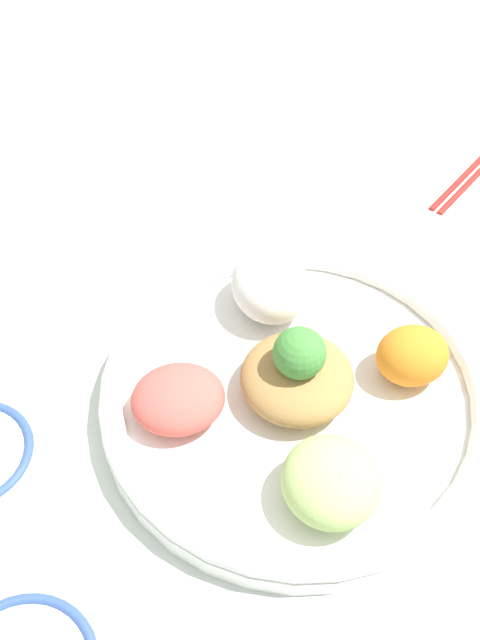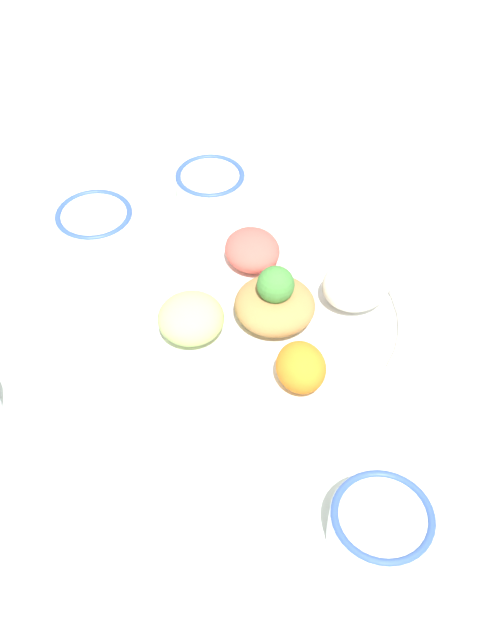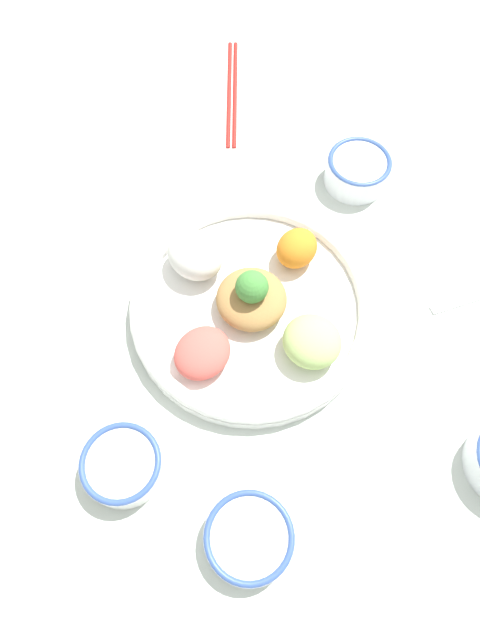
{
  "view_description": "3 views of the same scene",
  "coord_description": "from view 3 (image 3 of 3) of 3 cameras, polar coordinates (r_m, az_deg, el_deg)",
  "views": [
    {
      "loc": [
        -0.11,
        -0.37,
        0.54
      ],
      "look_at": [
        -0.06,
        0.0,
        0.09
      ],
      "focal_mm": 42.0,
      "sensor_mm": 36.0,
      "label": 1
    },
    {
      "loc": [
        0.55,
        -0.18,
        0.67
      ],
      "look_at": [
        0.01,
        -0.07,
        0.05
      ],
      "focal_mm": 42.0,
      "sensor_mm": 36.0,
      "label": 2
    },
    {
      "loc": [
        -0.26,
        -0.23,
        0.66
      ],
      "look_at": [
        -0.05,
        -0.04,
        0.05
      ],
      "focal_mm": 30.0,
      "sensor_mm": 36.0,
      "label": 3
    }
  ],
  "objects": [
    {
      "name": "salad_platter",
      "position": [
        0.72,
        1.14,
        1.66
      ],
      "size": [
        0.33,
        0.33,
        0.1
      ],
      "color": "white",
      "rests_on": "ground_plane"
    },
    {
      "name": "sauce_bowl_dark",
      "position": [
        0.65,
        0.97,
        -22.2
      ],
      "size": [
        0.1,
        0.1,
        0.03
      ],
      "color": "white",
      "rests_on": "ground_plane"
    },
    {
      "name": "sauce_bowl_red",
      "position": [
        0.67,
        -12.42,
        -14.87
      ],
      "size": [
        0.1,
        0.1,
        0.04
      ],
      "color": "white",
      "rests_on": "ground_plane"
    },
    {
      "name": "chopsticks_pair_near",
      "position": [
        0.99,
        -0.86,
        23.2
      ],
      "size": [
        0.19,
        0.18,
        0.01
      ],
      "rotation": [
        0.0,
        0.0,
        3.89
      ],
      "color": "red",
      "rests_on": "ground_plane"
    },
    {
      "name": "rice_bowl_blue",
      "position": [
        0.86,
        12.43,
        15.4
      ],
      "size": [
        0.1,
        0.1,
        0.05
      ],
      "color": "white",
      "rests_on": "ground_plane"
    },
    {
      "name": "ground_plane",
      "position": [
        0.75,
        0.58,
        2.82
      ],
      "size": [
        2.4,
        2.4,
        0.0
      ],
      "primitive_type": "plane",
      "color": "silver"
    }
  ]
}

